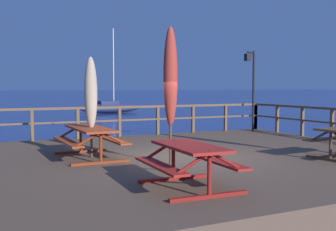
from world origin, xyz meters
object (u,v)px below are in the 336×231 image
at_px(lamp_post_hooked, 251,78).
at_px(picnic_table_back_right, 90,135).
at_px(patio_umbrella_short_back, 170,77).
at_px(patio_umbrella_tall_mid_left, 91,94).
at_px(sailboat_distant, 111,107).
at_px(picnic_table_back_left, 190,157).

bearing_deg(lamp_post_hooked, picnic_table_back_right, -155.62).
height_order(patio_umbrella_short_back, lamp_post_hooked, lamp_post_hooked).
height_order(picnic_table_back_right, patio_umbrella_tall_mid_left, patio_umbrella_tall_mid_left).
relative_size(lamp_post_hooked, sailboat_distant, 0.41).
height_order(picnic_table_back_right, sailboat_distant, sailboat_distant).
distance_m(picnic_table_back_right, patio_umbrella_tall_mid_left, 1.05).
distance_m(patio_umbrella_short_back, lamp_post_hooked, 7.85).
bearing_deg(patio_umbrella_short_back, lamp_post_hooked, 39.94).
distance_m(patio_umbrella_tall_mid_left, patio_umbrella_short_back, 2.25).
bearing_deg(picnic_table_back_left, sailboat_distant, 74.69).
bearing_deg(picnic_table_back_right, patio_umbrella_short_back, -49.60).
xyz_separation_m(picnic_table_back_right, picnic_table_back_left, (0.74, -3.84, -0.01)).
bearing_deg(sailboat_distant, patio_umbrella_tall_mid_left, -108.76).
relative_size(picnic_table_back_right, patio_umbrella_short_back, 0.70).
bearing_deg(picnic_table_back_right, picnic_table_back_left, -79.08).
distance_m(picnic_table_back_right, picnic_table_back_left, 3.91).
bearing_deg(sailboat_distant, picnic_table_back_left, -105.31).
bearing_deg(picnic_table_back_left, patio_umbrella_short_back, 72.57).
xyz_separation_m(picnic_table_back_right, sailboat_distant, (9.08, 26.64, -0.67)).
distance_m(patio_umbrella_short_back, sailboat_distant, 29.40).
height_order(picnic_table_back_left, patio_umbrella_short_back, patio_umbrella_short_back).
bearing_deg(picnic_table_back_right, lamp_post_hooked, 24.38).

